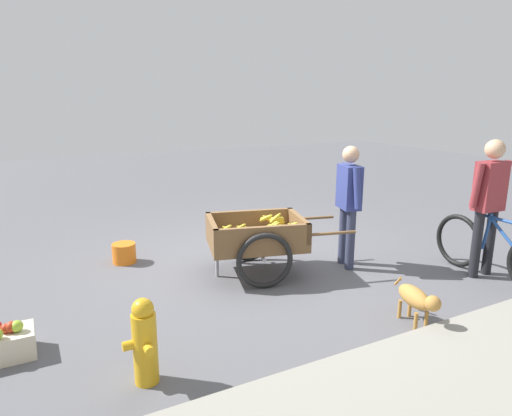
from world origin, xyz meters
TOP-DOWN VIEW (x-y plane):
  - ground_plane at (0.00, 0.00)m, footprint 24.00×24.00m
  - fruit_cart at (0.17, 0.36)m, footprint 1.79×1.17m
  - vendor_person at (-0.93, 0.65)m, footprint 0.28×0.58m
  - bicycle at (-2.14, 1.78)m, footprint 0.46×1.66m
  - cyclist_person at (-2.15, 1.63)m, footprint 0.52×0.22m
  - dog at (-0.54, 2.16)m, footprint 0.27×0.66m
  - fire_hydrant at (1.88, 1.86)m, footprint 0.25×0.25m
  - plastic_bucket at (1.51, -0.75)m, footprint 0.30×0.30m
  - apple_crate at (2.81, 1.02)m, footprint 0.44×0.32m

SIDE VIEW (x-z plane):
  - ground_plane at x=0.00m, z-range 0.00..0.00m
  - plastic_bucket at x=1.51m, z-range 0.00..0.25m
  - apple_crate at x=2.81m, z-range -0.03..0.29m
  - dog at x=-0.54m, z-range 0.07..0.47m
  - fire_hydrant at x=1.88m, z-range 0.00..0.67m
  - bicycle at x=-2.14m, z-range -0.07..0.78m
  - fruit_cart at x=0.17m, z-range 0.08..0.80m
  - vendor_person at x=-0.93m, z-range 0.14..1.64m
  - cyclist_person at x=-2.15m, z-range 0.16..1.77m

